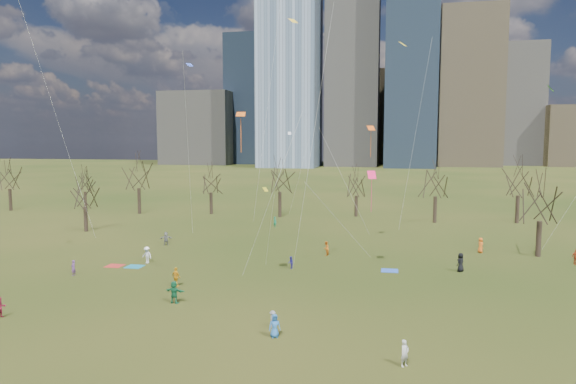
% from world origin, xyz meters
% --- Properties ---
extents(ground, '(500.00, 500.00, 0.00)m').
position_xyz_m(ground, '(0.00, 0.00, 0.00)').
color(ground, black).
rests_on(ground, ground).
extents(downtown_skyline, '(212.50, 78.00, 118.00)m').
position_xyz_m(downtown_skyline, '(-2.43, 210.64, 39.01)').
color(downtown_skyline, slate).
rests_on(downtown_skyline, ground).
extents(bare_tree_row, '(113.04, 29.80, 9.50)m').
position_xyz_m(bare_tree_row, '(-0.09, 37.22, 6.12)').
color(bare_tree_row, black).
rests_on(bare_tree_row, ground).
extents(blanket_teal, '(1.60, 1.50, 0.03)m').
position_xyz_m(blanket_teal, '(-14.05, 5.41, 0.01)').
color(blanket_teal, '#176B8B').
rests_on(blanket_teal, ground).
extents(blanket_navy, '(1.60, 1.50, 0.03)m').
position_xyz_m(blanket_navy, '(10.52, 8.80, 0.01)').
color(blanket_navy, blue).
rests_on(blanket_navy, ground).
extents(blanket_crimson, '(1.60, 1.50, 0.03)m').
position_xyz_m(blanket_crimson, '(-16.11, 5.30, 0.01)').
color(blanket_crimson, '#AD2722').
rests_on(blanket_crimson, ground).
extents(person_0, '(0.86, 0.73, 1.50)m').
position_xyz_m(person_0, '(3.47, -9.46, 0.75)').
color(person_0, '#2764AC').
rests_on(person_0, ground).
extents(person_1, '(0.64, 0.64, 1.50)m').
position_xyz_m(person_1, '(11.41, -12.07, 0.75)').
color(person_1, silver).
rests_on(person_1, ground).
extents(person_2, '(0.83, 0.89, 1.47)m').
position_xyz_m(person_2, '(-16.14, -9.76, 0.74)').
color(person_2, '#A31738').
rests_on(person_2, ground).
extents(person_3, '(0.63, 0.84, 1.15)m').
position_xyz_m(person_3, '(2.96, -7.82, 0.58)').
color(person_3, slate).
rests_on(person_3, ground).
extents(person_4, '(1.04, 0.78, 1.64)m').
position_xyz_m(person_4, '(-7.27, -0.06, 0.82)').
color(person_4, gold).
rests_on(person_4, ground).
extents(person_5, '(1.65, 0.70, 1.72)m').
position_xyz_m(person_5, '(-5.55, -4.34, 0.86)').
color(person_5, '#16663D').
rests_on(person_5, ground).
extents(person_6, '(1.01, 1.04, 1.80)m').
position_xyz_m(person_6, '(17.07, 9.77, 0.90)').
color(person_6, black).
rests_on(person_6, ground).
extents(person_7, '(0.35, 0.53, 1.44)m').
position_xyz_m(person_7, '(-17.92, 1.29, 0.72)').
color(person_7, '#714488').
rests_on(person_7, ground).
extents(person_8, '(0.58, 0.68, 1.21)m').
position_xyz_m(person_8, '(1.14, 7.66, 0.60)').
color(person_8, '#282294').
rests_on(person_8, ground).
extents(person_9, '(1.21, 0.89, 1.68)m').
position_xyz_m(person_9, '(-13.53, 7.05, 0.84)').
color(person_9, silver).
rests_on(person_9, ground).
extents(person_10, '(1.01, 0.76, 1.59)m').
position_xyz_m(person_10, '(28.70, 14.95, 0.80)').
color(person_10, '#AB3818').
rests_on(person_10, ground).
extents(person_11, '(1.51, 0.98, 1.56)m').
position_xyz_m(person_11, '(-15.50, 15.77, 0.78)').
color(person_11, slate).
rests_on(person_11, ground).
extents(person_12, '(0.75, 0.94, 1.69)m').
position_xyz_m(person_12, '(20.27, 18.70, 0.84)').
color(person_12, orange).
rests_on(person_12, ground).
extents(person_13, '(0.65, 0.60, 1.49)m').
position_xyz_m(person_13, '(-5.65, 30.49, 0.75)').
color(person_13, '#1C7E55').
rests_on(person_13, ground).
extents(person_14, '(0.74, 0.86, 1.54)m').
position_xyz_m(person_14, '(3.78, 14.00, 0.77)').
color(person_14, orange).
rests_on(person_14, ground).
extents(kites_airborne, '(62.61, 40.07, 32.46)m').
position_xyz_m(kites_airborne, '(2.69, 12.38, 12.97)').
color(kites_airborne, orange).
rests_on(kites_airborne, ground).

